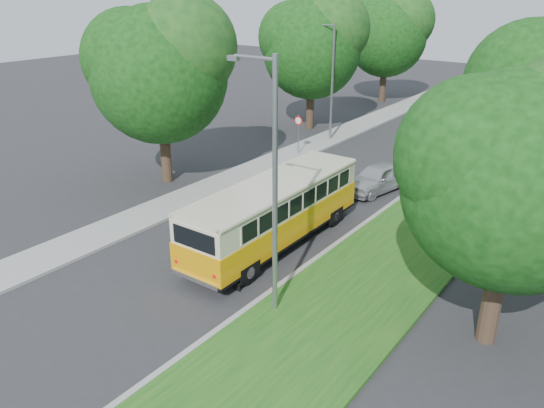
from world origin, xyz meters
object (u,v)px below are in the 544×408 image
Objects in this scene: car_blue at (462,119)px; lamppost_far at (331,78)px; car_white at (444,145)px; lamppost_near at (272,183)px; car_grey at (493,115)px; vintage_bus at (275,214)px; car_silver at (378,178)px.

lamppost_far is at bearing -147.87° from car_blue.
lamppost_near is at bearing -100.86° from car_white.
car_grey is (7.70, 10.77, -3.34)m from lamppost_far.
vintage_bus is (6.22, -14.70, -2.75)m from lamppost_far.
car_white is (7.42, 1.15, -3.42)m from lamppost_far.
lamppost_near reaches higher than vintage_bus.
car_silver is at bearing 85.16° from vintage_bus.
lamppost_near is 5.54m from vintage_bus.
car_white is (1.20, 15.85, -0.66)m from vintage_bus.
vintage_bus is 2.17× the size of car_white.
vintage_bus reaches higher than car_white.
car_blue is at bearing 104.66° from car_silver.
vintage_bus is at bearing 125.23° from lamppost_near.
vintage_bus is at bearing -82.18° from car_silver.
car_white is at bearing -100.86° from car_blue.
car_white is at bearing 94.31° from lamppost_near.
car_white is at bearing -108.04° from car_grey.
car_blue is at bearing -136.60° from car_grey.
car_blue is at bearing 52.88° from lamppost_far.
vintage_bus reaches higher than car_blue.
lamppost_far reaches higher than vintage_bus.
lamppost_far is 10.81m from car_blue.
car_silver is at bearing -44.51° from lamppost_far.
lamppost_near is 1.93× the size of car_silver.
car_blue is at bearing 89.62° from vintage_bus.
lamppost_near is at bearing -67.82° from car_silver.
car_silver is (0.61, 7.98, -0.66)m from vintage_bus.
car_grey is at bearing 73.20° from car_white.
lamppost_far reaches higher than car_white.
car_silver is 7.89m from car_white.
lamppost_near is at bearing -64.29° from lamppost_far.
lamppost_near is 12.51m from car_silver.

